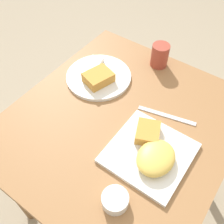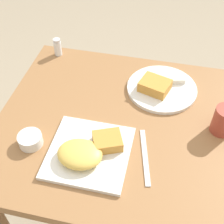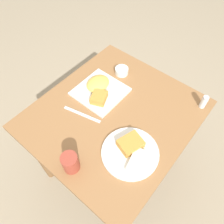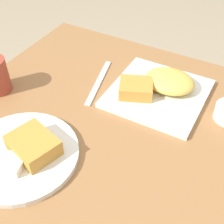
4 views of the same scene
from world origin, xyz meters
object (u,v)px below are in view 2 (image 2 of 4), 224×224
object	(u,v)px
butter_knife	(145,156)
plate_oval_far	(161,87)
plate_square_near	(88,152)
salt_shaker	(58,48)
coffee_mug	(224,120)
sauce_ramekin	(30,140)

from	to	relation	value
butter_knife	plate_oval_far	bearing A→B (deg)	-15.40
plate_square_near	butter_knife	xyz separation A→B (m)	(0.18, 0.04, -0.02)
salt_shaker	coffee_mug	xyz separation A→B (m)	(0.68, -0.29, 0.02)
salt_shaker	sauce_ramekin	bearing A→B (deg)	-80.85
sauce_ramekin	butter_knife	xyz separation A→B (m)	(0.37, 0.03, -0.02)
plate_oval_far	salt_shaker	size ratio (longest dim) A/B	3.46
sauce_ramekin	butter_knife	size ratio (longest dim) A/B	0.37
salt_shaker	coffee_mug	bearing A→B (deg)	-22.98
salt_shaker	coffee_mug	world-z (taller)	coffee_mug
butter_knife	coffee_mug	size ratio (longest dim) A/B	2.14
coffee_mug	plate_oval_far	bearing A→B (deg)	144.51
plate_square_near	coffee_mug	distance (m)	0.46
plate_square_near	salt_shaker	size ratio (longest dim) A/B	3.30
salt_shaker	coffee_mug	size ratio (longest dim) A/B	0.77
plate_square_near	coffee_mug	xyz separation A→B (m)	(0.41, 0.20, 0.03)
sauce_ramekin	butter_knife	world-z (taller)	sauce_ramekin
plate_square_near	salt_shaker	world-z (taller)	salt_shaker
sauce_ramekin	plate_square_near	bearing A→B (deg)	-1.47
salt_shaker	butter_knife	world-z (taller)	salt_shaker
plate_square_near	plate_oval_far	xyz separation A→B (m)	(0.19, 0.36, -0.01)
sauce_ramekin	plate_oval_far	bearing A→B (deg)	42.87
sauce_ramekin	coffee_mug	distance (m)	0.64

